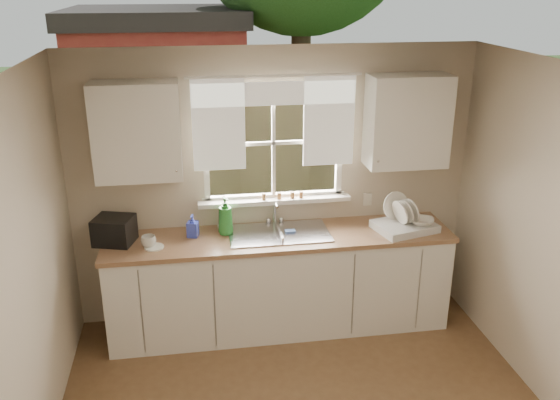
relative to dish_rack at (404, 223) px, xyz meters
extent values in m
cube|color=beige|center=(-1.12, 0.37, -0.40)|extent=(3.60, 0.02, 1.15)
cube|color=beige|center=(-1.12, 0.37, 1.35)|extent=(3.60, 0.02, 0.35)
cube|color=beige|center=(-2.32, 0.37, 0.68)|extent=(1.20, 0.02, 1.00)
cube|color=beige|center=(0.08, 0.37, 0.68)|extent=(1.20, 0.02, 1.00)
cube|color=beige|center=(-2.92, -1.63, 0.28)|extent=(0.02, 4.00, 2.50)
cube|color=silver|center=(-1.12, -1.63, 1.53)|extent=(3.60, 4.00, 0.02)
cube|color=white|center=(-1.12, 0.39, 0.18)|extent=(1.30, 0.06, 0.05)
cube|color=white|center=(-1.12, 0.39, 1.18)|extent=(1.30, 0.06, 0.05)
cube|color=white|center=(-1.72, 0.39, 0.68)|extent=(0.05, 0.06, 1.05)
cube|color=white|center=(-0.52, 0.39, 0.68)|extent=(0.05, 0.06, 1.05)
cube|color=white|center=(-1.12, 0.39, 0.68)|extent=(0.03, 0.04, 1.00)
cube|color=white|center=(-1.12, 0.39, 0.68)|extent=(1.20, 0.04, 0.03)
cube|color=white|center=(-1.12, 0.33, 0.16)|extent=(1.38, 0.14, 0.04)
cylinder|color=white|center=(-1.12, 0.31, 1.28)|extent=(1.50, 0.02, 0.02)
cube|color=white|center=(-1.60, 0.32, 0.88)|extent=(0.45, 0.02, 0.80)
cube|color=white|center=(-0.64, 0.32, 0.88)|extent=(0.45, 0.02, 0.80)
cube|color=white|center=(-1.12, 0.32, 1.13)|extent=(1.40, 0.02, 0.20)
cube|color=white|center=(-1.12, 0.05, -0.54)|extent=(3.00, 0.62, 0.87)
cube|color=#8F6847|center=(-1.12, 0.05, -0.08)|extent=(3.04, 0.65, 0.04)
cube|color=white|center=(-2.27, 0.20, 0.88)|extent=(0.70, 0.33, 0.80)
cube|color=white|center=(0.03, 0.20, 0.88)|extent=(0.70, 0.33, 0.80)
cube|color=beige|center=(-0.24, 0.36, 0.11)|extent=(0.08, 0.01, 0.12)
cylinder|color=brown|center=(-0.96, 0.31, 0.21)|extent=(0.04, 0.04, 0.06)
cylinder|color=brown|center=(-1.08, 0.31, 0.21)|extent=(0.04, 0.04, 0.06)
cylinder|color=brown|center=(-1.22, 0.31, 0.21)|extent=(0.04, 0.04, 0.06)
cylinder|color=brown|center=(-0.88, 0.31, 0.21)|extent=(0.04, 0.04, 0.06)
cube|color=#335421|center=(-1.12, 5.37, -0.99)|extent=(20.00, 10.00, 0.02)
cube|color=olive|center=(-1.12, 3.37, -0.07)|extent=(8.00, 0.10, 1.80)
cube|color=maroon|center=(-2.32, 6.87, 0.13)|extent=(3.00, 3.00, 2.20)
cube|color=black|center=(-2.32, 6.87, 1.38)|extent=(3.20, 3.20, 0.30)
cylinder|color=#423021|center=(0.28, 6.37, 0.63)|extent=(0.36, 0.36, 3.20)
cube|color=#B7B7BC|center=(-1.12, 0.08, -0.14)|extent=(0.84, 0.46, 0.18)
cube|color=#B7B7BC|center=(-1.12, 0.08, -0.06)|extent=(0.88, 0.50, 0.01)
cube|color=#B7B7BC|center=(-1.12, 0.08, -0.08)|extent=(0.02, 0.41, 0.14)
cylinder|color=silver|center=(-1.12, 0.33, 0.05)|extent=(0.03, 0.03, 0.22)
cylinder|color=silver|center=(-1.12, 0.25, 0.16)|extent=(0.02, 0.18, 0.02)
sphere|color=silver|center=(-1.18, 0.33, -0.03)|extent=(0.05, 0.05, 0.05)
sphere|color=silver|center=(-1.06, 0.33, -0.03)|extent=(0.05, 0.05, 0.05)
cube|color=silver|center=(0.00, -0.01, -0.03)|extent=(0.59, 0.50, 0.07)
cylinder|color=white|center=(-0.05, 0.11, 0.13)|extent=(0.27, 0.14, 0.25)
cylinder|color=white|center=(-0.06, -0.02, 0.12)|extent=(0.12, 0.23, 0.22)
cylinder|color=white|center=(0.00, -0.01, 0.12)|extent=(0.12, 0.23, 0.22)
cylinder|color=white|center=(0.06, 0.01, 0.12)|extent=(0.12, 0.23, 0.22)
imported|color=white|center=(0.14, -0.05, 0.03)|extent=(0.27, 0.27, 0.05)
imported|color=#2B8631|center=(-1.58, 0.16, 0.11)|extent=(0.17, 0.17, 0.34)
imported|color=blue|center=(-1.86, 0.14, 0.04)|extent=(0.11, 0.11, 0.20)
imported|color=beige|center=(-1.58, 0.20, 0.03)|extent=(0.18, 0.18, 0.17)
cylinder|color=white|center=(-2.19, -0.04, -0.06)|extent=(0.16, 0.16, 0.01)
imported|color=beige|center=(-2.23, -0.01, -0.01)|extent=(0.12, 0.12, 0.10)
cube|color=black|center=(-2.52, 0.12, 0.05)|extent=(0.38, 0.35, 0.23)
camera|label=1|loc=(-1.85, -4.62, 2.05)|focal=38.00mm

